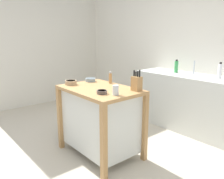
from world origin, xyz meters
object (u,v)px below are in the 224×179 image
Objects in this scene: drinking_cup at (116,90)px; bowl_ceramic_small at (102,92)px; bowl_stoneware_deep at (90,80)px; trash_bin at (74,115)px; knife_block at (137,83)px; sink_faucet at (194,67)px; bowl_ceramic_wide at (71,82)px; bottle_dish_soap at (176,67)px; kitchen_island at (100,118)px; bottle_hand_soap at (220,71)px; pepper_grinder at (110,78)px.

bowl_ceramic_small is at bearing -149.47° from drinking_cup.
bowl_stoneware_deep is 0.22× the size of trash_bin.
knife_block is 1.15× the size of sink_faucet.
bowl_ceramic_wide is 0.69× the size of bottle_dish_soap.
kitchen_island is 4.24× the size of bottle_hand_soap.
knife_block is 0.82m from bowl_stoneware_deep.
bottle_dish_soap is at bearing 76.04° from bowl_stoneware_deep.
drinking_cup is at bearing -85.58° from sink_faucet.
bottle_hand_soap is (1.46, 1.62, 0.71)m from trash_bin.
sink_faucet is at bearing 94.42° from drinking_cup.
pepper_grinder is at bearing 19.76° from trash_bin.
bottle_dish_soap reaches higher than pepper_grinder.
sink_faucet is (-0.00, 1.92, 0.11)m from bowl_ceramic_small.
bowl_ceramic_small is 0.55× the size of sink_faucet.
bowl_ceramic_small is 1.18m from trash_bin.
bowl_ceramic_small is (-0.15, -0.40, -0.07)m from knife_block.
bowl_stoneware_deep reaches higher than kitchen_island.
pepper_grinder is at bearing 25.37° from bowl_stoneware_deep.
kitchen_island is 0.57m from pepper_grinder.
bowl_ceramic_small is 0.54× the size of bottle_dish_soap.
kitchen_island is at bearing -147.48° from knife_block.
bottle_dish_soap reaches higher than bowl_ceramic_wide.
knife_block is at bearing 9.41° from trash_bin.
knife_block reaches higher than bowl_ceramic_wide.
kitchen_island reaches higher than trash_bin.
drinking_cup reaches higher than kitchen_island.
bottle_hand_soap is (0.46, -0.08, 0.00)m from sink_faucet.
pepper_grinder reaches higher than bowl_stoneware_deep.
knife_block is 0.40× the size of trash_bin.
bottle_dish_soap is at bearing 103.56° from drinking_cup.
bottle_dish_soap is (-0.74, -0.01, -0.01)m from bottle_hand_soap.
bowl_ceramic_small is 1.85m from bottle_dish_soap.
kitchen_island is at bearing 169.61° from drinking_cup.
bottle_hand_soap is (1.12, 1.53, 0.11)m from bowl_stoneware_deep.
pepper_grinder is 0.75× the size of bottle_dish_soap.
bowl_stoneware_deep is at bearing 164.71° from drinking_cup.
knife_block reaches higher than kitchen_island.
bottle_dish_soap reaches higher than kitchen_island.
knife_block reaches higher than bottle_dish_soap.
kitchen_island is at bearing -19.60° from bowl_stoneware_deep.
drinking_cup is 0.17× the size of trash_bin.
pepper_grinder is 1.39m from bottle_dish_soap.
bottle_dish_soap is (-0.42, 1.74, 0.07)m from drinking_cup.
bottle_hand_soap reaches higher than knife_block.
bottle_hand_soap is at bearing 75.81° from bowl_ceramic_small.
drinking_cup is at bearing 30.53° from bowl_ceramic_small.
kitchen_island is at bearing -97.78° from sink_faucet.
bottle_hand_soap is at bearing 0.66° from bottle_dish_soap.
knife_block is at bearing -102.36° from bottle_hand_soap.
knife_block is at bearing -73.17° from bottle_dish_soap.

